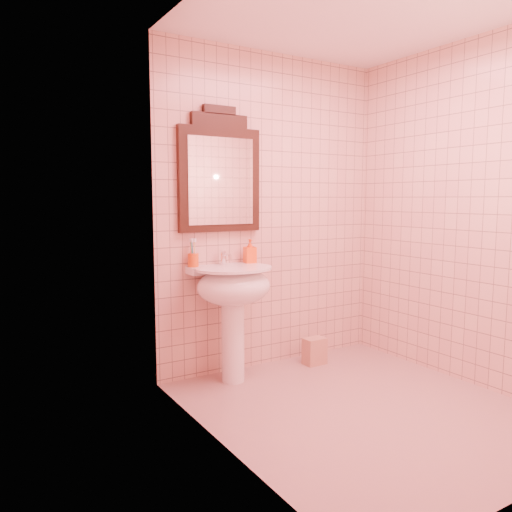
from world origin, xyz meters
TOP-DOWN VIEW (x-y plane):
  - floor at (0.00, 0.00)m, footprint 2.20×2.20m
  - back_wall at (0.00, 1.10)m, footprint 2.00×0.02m
  - pedestal_sink at (-0.48, 0.87)m, footprint 0.58×0.58m
  - faucet at (-0.48, 1.01)m, footprint 0.04×0.16m
  - mirror at (-0.48, 1.07)m, footprint 0.67×0.06m
  - toothbrush_cup at (-0.72, 1.04)m, footprint 0.08×0.08m
  - soap_dispenser at (-0.26, 1.01)m, footprint 0.10×0.10m
  - towel at (0.28, 0.87)m, footprint 0.18×0.12m

SIDE VIEW (x-z plane):
  - floor at x=0.00m, z-range 0.00..0.00m
  - towel at x=0.28m, z-range 0.00..0.22m
  - pedestal_sink at x=-0.48m, z-range 0.23..1.09m
  - toothbrush_cup at x=-0.72m, z-range 0.82..1.01m
  - faucet at x=-0.48m, z-range 0.87..0.97m
  - soap_dispenser at x=-0.26m, z-range 0.86..1.05m
  - back_wall at x=0.00m, z-range 0.00..2.50m
  - mirror at x=-0.48m, z-range 1.08..2.01m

